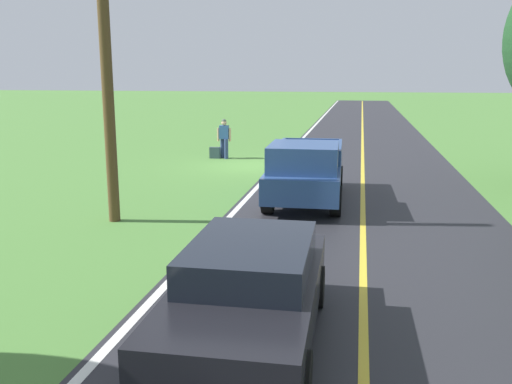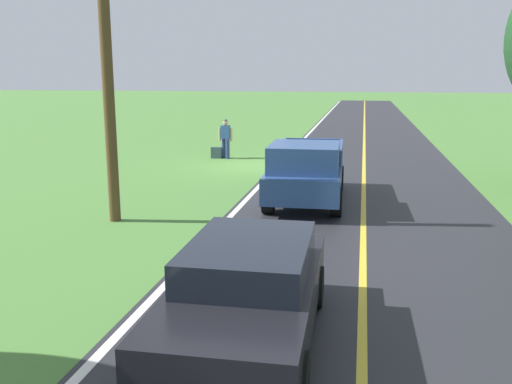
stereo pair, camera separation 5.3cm
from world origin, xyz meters
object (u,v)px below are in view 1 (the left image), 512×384
(hitchhiker_walking, at_px, (224,136))
(utility_pole_roadside, at_px, (105,49))
(sedan_ahead_same_lane, at_px, (249,290))
(suitcase_carried, at_px, (215,153))
(pickup_truck_passing, at_px, (306,170))

(hitchhiker_walking, height_order, utility_pole_roadside, utility_pole_roadside)
(sedan_ahead_same_lane, xyz_separation_m, utility_pole_roadside, (4.65, -5.70, 3.51))
(hitchhiker_walking, bearing_deg, sedan_ahead_same_lane, 105.06)
(sedan_ahead_same_lane, bearing_deg, utility_pole_roadside, -50.77)
(hitchhiker_walking, distance_m, suitcase_carried, 0.85)
(hitchhiker_walking, xyz_separation_m, suitcase_carried, (0.41, 0.10, -0.73))
(suitcase_carried, bearing_deg, pickup_truck_passing, 28.11)
(suitcase_carried, distance_m, utility_pole_roadside, 11.59)
(hitchhiker_walking, xyz_separation_m, sedan_ahead_same_lane, (-4.49, 16.67, -0.23))
(hitchhiker_walking, relative_size, pickup_truck_passing, 0.32)
(suitcase_carried, xyz_separation_m, utility_pole_roadside, (-0.25, 10.87, 4.01))
(pickup_truck_passing, height_order, utility_pole_roadside, utility_pole_roadside)
(utility_pole_roadside, bearing_deg, sedan_ahead_same_lane, 129.23)
(hitchhiker_walking, relative_size, sedan_ahead_same_lane, 0.39)
(hitchhiker_walking, relative_size, utility_pole_roadside, 0.20)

